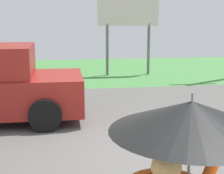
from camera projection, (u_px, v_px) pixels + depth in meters
The scene contains 2 objects.
ground_plane at pixel (114, 113), 9.81m from camera, with size 40.00×22.00×0.20m.
roadside_billboard at pixel (128, 15), 15.02m from camera, with size 2.60×0.12×3.50m.
Camera 1 is at (-1.40, -6.40, 2.67)m, focal length 57.34 mm.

